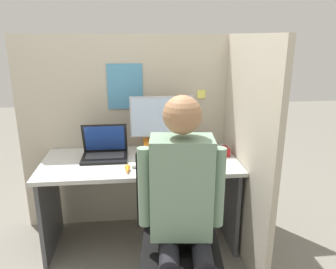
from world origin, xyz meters
name	(u,v)px	position (x,y,z in m)	size (l,w,h in m)	color
ground_plane	(144,268)	(0.00, 0.00, 0.00)	(12.00, 12.00, 0.00)	slate
cubicle_panel_back	(139,133)	(0.00, 0.70, 0.83)	(2.00, 0.05, 1.66)	#B7AD99
cubicle_panel_right	(241,147)	(0.77, 0.27, 0.83)	(0.04, 1.31, 1.66)	#B7AD99
desk	(141,181)	(0.00, 0.34, 0.55)	(1.50, 0.68, 0.73)	#B7B7B2
paper_box	(162,146)	(0.19, 0.51, 0.77)	(0.30, 0.21, 0.09)	orange
monitor	(162,118)	(0.19, 0.52, 1.01)	(0.51, 0.16, 0.37)	#B2B2B7
laptop	(105,151)	(-0.27, 0.42, 0.78)	(0.35, 0.26, 0.26)	black
mouse	(136,165)	(-0.03, 0.19, 0.74)	(0.07, 0.05, 0.03)	silver
stapler	(226,151)	(0.69, 0.39, 0.75)	(0.04, 0.13, 0.06)	#A31919
carrot_toy	(127,170)	(-0.09, 0.11, 0.75)	(0.04, 0.12, 0.04)	orange
office_chair	(177,234)	(0.20, -0.31, 0.49)	(0.53, 0.58, 0.95)	black
person	(183,201)	(0.22, -0.45, 0.78)	(0.48, 0.43, 1.36)	black
coffee_mug	(203,145)	(0.52, 0.47, 0.78)	(0.07, 0.07, 0.11)	teal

